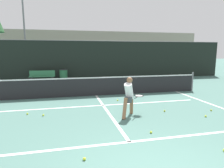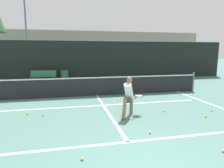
{
  "view_description": "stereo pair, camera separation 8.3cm",
  "coord_description": "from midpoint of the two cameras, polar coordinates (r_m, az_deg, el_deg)",
  "views": [
    {
      "loc": [
        -1.48,
        -2.69,
        2.22
      ],
      "look_at": [
        0.29,
        4.87,
        0.95
      ],
      "focal_mm": 32.0,
      "sensor_mm": 36.0,
      "label": 1
    },
    {
      "loc": [
        -1.4,
        -2.71,
        2.22
      ],
      "look_at": [
        0.29,
        4.87,
        0.95
      ],
      "focal_mm": 32.0,
      "sensor_mm": 36.0,
      "label": 2
    }
  ],
  "objects": [
    {
      "name": "tennis_ball_scattered_0",
      "position": [
        7.42,
        -19.33,
        -8.39
      ],
      "size": [
        0.07,
        0.07,
        0.07
      ],
      "primitive_type": "sphere",
      "color": "#D1E033",
      "rests_on": "ground"
    },
    {
      "name": "tennis_ball_scattered_8",
      "position": [
        8.43,
        26.22,
        -6.72
      ],
      "size": [
        0.07,
        0.07,
        0.07
      ],
      "primitive_type": "sphere",
      "color": "#D1E033",
      "rests_on": "ground"
    },
    {
      "name": "tennis_ball_scattered_1",
      "position": [
        9.08,
        1.35,
        -4.64
      ],
      "size": [
        0.07,
        0.07,
        0.07
      ],
      "primitive_type": "sphere",
      "color": "#D1E033",
      "rests_on": "ground"
    },
    {
      "name": "building_far",
      "position": [
        28.93,
        -10.49,
        9.67
      ],
      "size": [
        36.0,
        2.4,
        4.97
      ],
      "primitive_type": "cube",
      "color": "gray",
      "rests_on": "ground"
    },
    {
      "name": "tennis_ball_scattered_5",
      "position": [
        5.32,
        29.03,
        -16.21
      ],
      "size": [
        0.07,
        0.07,
        0.07
      ],
      "primitive_type": "sphere",
      "color": "#D1E033",
      "rests_on": "ground"
    },
    {
      "name": "tennis_ball_scattered_2",
      "position": [
        7.6,
        24.91,
        -8.32
      ],
      "size": [
        0.07,
        0.07,
        0.07
      ],
      "primitive_type": "sphere",
      "color": "#D1E033",
      "rests_on": "ground"
    },
    {
      "name": "tennis_ball_scattered_7",
      "position": [
        7.78,
        -23.32,
        -7.81
      ],
      "size": [
        0.07,
        0.07,
        0.07
      ],
      "primitive_type": "sphere",
      "color": "#D1E033",
      "rests_on": "ground"
    },
    {
      "name": "tennis_ball_scattered_6",
      "position": [
        7.73,
        14.49,
        -7.45
      ],
      "size": [
        0.07,
        0.07,
        0.07
      ],
      "primitive_type": "sphere",
      "color": "#D1E033",
      "rests_on": "ground"
    },
    {
      "name": "player_practicing",
      "position": [
        6.89,
        4.57,
        -3.15
      ],
      "size": [
        1.06,
        0.88,
        1.36
      ],
      "rotation": [
        0.0,
        0.0,
        0.88
      ],
      "color": "#8C6042",
      "rests_on": "ground"
    },
    {
      "name": "net",
      "position": [
        10.09,
        -4.81,
        -0.49
      ],
      "size": [
        11.09,
        0.09,
        1.07
      ],
      "color": "slate",
      "rests_on": "ground"
    },
    {
      "name": "parked_car",
      "position": [
        18.84,
        -22.95,
        3.61
      ],
      "size": [
        1.83,
        4.22,
        1.41
      ],
      "color": "silver",
      "rests_on": "ground"
    },
    {
      "name": "court_sideline_right",
      "position": [
        9.55,
        25.94,
        -5.08
      ],
      "size": [
        0.1,
        6.41,
        0.01
      ],
      "primitive_type": "cube",
      "color": "white",
      "rests_on": "ground"
    },
    {
      "name": "trash_bin",
      "position": [
        15.22,
        -13.82,
        2.38
      ],
      "size": [
        0.6,
        0.6,
        0.91
      ],
      "color": "#28603D",
      "rests_on": "ground"
    },
    {
      "name": "tennis_ball_scattered_4",
      "position": [
        5.72,
        10.66,
        -13.37
      ],
      "size": [
        0.07,
        0.07,
        0.07
      ],
      "primitive_type": "sphere",
      "color": "#D1E033",
      "rests_on": "ground"
    },
    {
      "name": "court_service_line",
      "position": [
        8.37,
        -2.83,
        -6.08
      ],
      "size": [
        8.25,
        0.1,
        0.01
      ],
      "primitive_type": "cube",
      "color": "white",
      "rests_on": "ground"
    },
    {
      "name": "floodlight_mast",
      "position": [
        21.97,
        -24.09,
        17.44
      ],
      "size": [
        1.1,
        0.24,
        8.92
      ],
      "color": "slate",
      "rests_on": "ground"
    },
    {
      "name": "court_center_mark",
      "position": [
        7.61,
        -1.74,
        -7.64
      ],
      "size": [
        0.1,
        5.41,
        0.01
      ],
      "primitive_type": "cube",
      "color": "white",
      "rests_on": "ground"
    },
    {
      "name": "fence_back",
      "position": [
        15.82,
        -8.02,
        6.67
      ],
      "size": [
        24.0,
        0.06,
        3.05
      ],
      "color": "black",
      "rests_on": "ground"
    },
    {
      "name": "courtside_bench",
      "position": [
        15.2,
        -19.49,
        2.17
      ],
      "size": [
        1.81,
        0.55,
        0.86
      ],
      "rotation": [
        0.0,
        0.0,
        -0.09
      ],
      "color": "#33724C",
      "rests_on": "ground"
    },
    {
      "name": "court_baseline_near",
      "position": [
        5.16,
        4.48,
        -16.17
      ],
      "size": [
        11.0,
        0.1,
        0.01
      ],
      "primitive_type": "cube",
      "color": "white",
      "rests_on": "ground"
    },
    {
      "name": "tennis_ball_scattered_3",
      "position": [
        4.43,
        -8.47,
        -20.38
      ],
      "size": [
        0.07,
        0.07,
        0.07
      ],
      "primitive_type": "sphere",
      "color": "#D1E033",
      "rests_on": "ground"
    }
  ]
}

